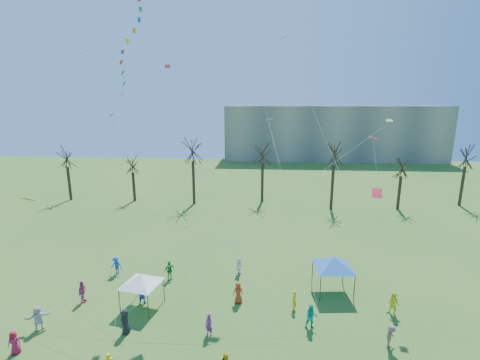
# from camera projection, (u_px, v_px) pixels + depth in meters

# --- Properties ---
(distant_building) EXTENTS (60.00, 14.00, 15.00)m
(distant_building) POSITION_uv_depth(u_px,v_px,m) (332.00, 133.00, 95.07)
(distant_building) COLOR gray
(distant_building) RESTS_ON ground
(bare_tree_row) EXTENTS (67.91, 8.88, 10.86)m
(bare_tree_row) POSITION_uv_depth(u_px,v_px,m) (271.00, 161.00, 51.51)
(bare_tree_row) COLOR black
(bare_tree_row) RESTS_ON ground
(big_box_kite) EXTENTS (5.89, 5.51, 24.16)m
(big_box_kite) POSITION_uv_depth(u_px,v_px,m) (131.00, 60.00, 20.46)
(big_box_kite) COLOR #E34210
(big_box_kite) RESTS_ON ground
(canopy_tent_white) EXTENTS (3.69, 3.69, 2.82)m
(canopy_tent_white) POSITION_uv_depth(u_px,v_px,m) (141.00, 279.00, 25.88)
(canopy_tent_white) COLOR #3F3F44
(canopy_tent_white) RESTS_ON ground
(canopy_tent_blue) EXTENTS (4.23, 4.23, 3.19)m
(canopy_tent_blue) POSITION_uv_depth(u_px,v_px,m) (334.00, 262.00, 27.93)
(canopy_tent_blue) COLOR #3F3F44
(canopy_tent_blue) RESTS_ON ground
(festival_crowd) EXTENTS (27.09, 14.60, 1.86)m
(festival_crowd) POSITION_uv_depth(u_px,v_px,m) (206.00, 309.00, 24.66)
(festival_crowd) COLOR #BB173A
(festival_crowd) RESTS_ON ground
(small_kites_aloft) EXTENTS (28.75, 16.61, 30.59)m
(small_kites_aloft) POSITION_uv_depth(u_px,v_px,m) (230.00, 135.00, 26.06)
(small_kites_aloft) COLOR #ED490C
(small_kites_aloft) RESTS_ON ground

